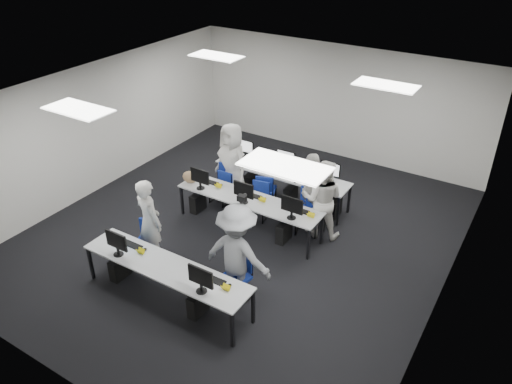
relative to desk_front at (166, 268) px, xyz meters
The scene contains 23 objects.
room 2.54m from the desk_front, 90.00° to the left, with size 9.00×9.02×3.00m.
ceiling_panels 3.33m from the desk_front, 90.00° to the left, with size 5.20×4.60×0.02m.
desk_front is the anchor object (origin of this frame).
desk_mid 2.60m from the desk_front, 90.00° to the left, with size 3.20×0.70×0.73m.
desk_back 4.00m from the desk_front, 90.00° to the left, with size 3.20×0.70×0.73m.
equipment_front 0.38m from the desk_front, behind, with size 2.51×0.41×1.19m.
equipment_mid 2.61m from the desk_front, 94.24° to the left, with size 2.91×0.41×1.19m.
equipment_back 4.04m from the desk_front, 87.27° to the left, with size 2.91×0.41×1.19m.
chair_0 1.30m from the desk_front, 148.78° to the left, with size 0.51×0.54×0.84m.
chair_1 1.24m from the desk_front, 32.81° to the left, with size 0.50×0.54×0.91m.
chair_2 3.43m from the desk_front, 109.19° to the left, with size 0.46×0.50×0.88m.
chair_3 3.10m from the desk_front, 90.98° to the left, with size 0.47×0.50×0.81m.
chair_4 3.39m from the desk_front, 70.93° to the left, with size 0.58×0.61×0.94m.
chair_5 3.51m from the desk_front, 106.53° to the left, with size 0.40×0.44×0.82m.
chair_6 3.57m from the desk_front, 92.28° to the left, with size 0.55×0.57×0.85m.
chair_7 3.68m from the desk_front, 71.72° to the left, with size 0.59×0.61×0.91m.
handbag 2.90m from the desk_front, 120.02° to the left, with size 0.33×0.21×0.27m, color #92714B.
student_0 1.26m from the desk_front, 143.77° to the left, with size 0.63×0.42×1.74m, color silver.
student_1 3.49m from the desk_front, 66.69° to the left, with size 0.82×0.64×1.70m, color silver.
student_2 3.62m from the desk_front, 105.98° to the left, with size 0.91×0.59×1.85m, color silver.
student_3 3.52m from the desk_front, 72.69° to the left, with size 1.01×0.42×1.72m, color silver.
photographer 1.24m from the desk_front, 35.20° to the left, with size 1.20×0.69×1.86m, color slate.
dslr_camera 1.81m from the desk_front, 41.85° to the left, with size 0.14×0.18×0.10m, color black.
Camera 1 is at (4.78, -7.21, 6.01)m, focal length 35.00 mm.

